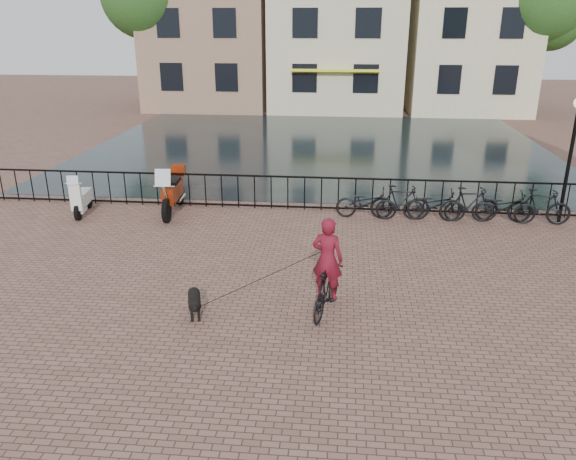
# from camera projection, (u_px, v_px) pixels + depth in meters

# --- Properties ---
(ground) EXTENTS (100.00, 100.00, 0.00)m
(ground) POSITION_uv_depth(u_px,v_px,m) (270.00, 360.00, 9.36)
(ground) COLOR brown
(ground) RESTS_ON ground
(canal_water) EXTENTS (20.00, 20.00, 0.00)m
(canal_water) POSITION_uv_depth(u_px,v_px,m) (319.00, 145.00, 25.49)
(canal_water) COLOR black
(canal_water) RESTS_ON ground
(railing) EXTENTS (20.00, 0.05, 1.02)m
(railing) POSITION_uv_depth(u_px,v_px,m) (305.00, 193.00, 16.64)
(railing) COLOR black
(railing) RESTS_ON ground
(canal_house_left) EXTENTS (7.50, 9.00, 12.80)m
(canal_house_left) POSITION_uv_depth(u_px,v_px,m) (213.00, 3.00, 35.78)
(canal_house_left) COLOR #8E6E52
(canal_house_left) RESTS_ON ground
(canal_house_mid) EXTENTS (8.00, 9.50, 11.80)m
(canal_house_mid) POSITION_uv_depth(u_px,v_px,m) (338.00, 11.00, 35.21)
(canal_house_mid) COLOR beige
(canal_house_mid) RESTS_ON ground
(tree_far_right) EXTENTS (4.76, 4.76, 8.76)m
(tree_far_right) POSITION_uv_depth(u_px,v_px,m) (545.00, 1.00, 31.20)
(tree_far_right) COLOR black
(tree_far_right) RESTS_ON ground
(lamp_post) EXTENTS (0.30, 0.30, 3.45)m
(lamp_post) POSITION_uv_depth(u_px,v_px,m) (573.00, 138.00, 14.95)
(lamp_post) COLOR black
(lamp_post) RESTS_ON ground
(cyclist) EXTENTS (0.87, 1.72, 2.27)m
(cyclist) POSITION_uv_depth(u_px,v_px,m) (327.00, 272.00, 10.58)
(cyclist) COLOR black
(cyclist) RESTS_ON ground
(dog) EXTENTS (0.50, 0.90, 0.58)m
(dog) POSITION_uv_depth(u_px,v_px,m) (195.00, 303.00, 10.63)
(dog) COLOR black
(dog) RESTS_ON ground
(motorcycle) EXTENTS (0.66, 2.25, 1.59)m
(motorcycle) POSITION_uv_depth(u_px,v_px,m) (172.00, 187.00, 16.27)
(motorcycle) COLOR maroon
(motorcycle) RESTS_ON ground
(scooter) EXTENTS (0.64, 1.49, 1.34)m
(scooter) POSITION_uv_depth(u_px,v_px,m) (81.00, 192.00, 16.22)
(scooter) COLOR silver
(scooter) RESTS_ON ground
(parked_bike_0) EXTENTS (1.76, 0.73, 0.90)m
(parked_bike_0) POSITION_uv_depth(u_px,v_px,m) (366.00, 203.00, 15.93)
(parked_bike_0) COLOR black
(parked_bike_0) RESTS_ON ground
(parked_bike_1) EXTENTS (1.67, 0.48, 1.00)m
(parked_bike_1) POSITION_uv_depth(u_px,v_px,m) (400.00, 202.00, 15.83)
(parked_bike_1) COLOR black
(parked_bike_1) RESTS_ON ground
(parked_bike_2) EXTENTS (1.74, 0.66, 0.90)m
(parked_bike_2) POSITION_uv_depth(u_px,v_px,m) (434.00, 205.00, 15.76)
(parked_bike_2) COLOR black
(parked_bike_2) RESTS_ON ground
(parked_bike_3) EXTENTS (1.71, 0.66, 1.00)m
(parked_bike_3) POSITION_uv_depth(u_px,v_px,m) (469.00, 204.00, 15.65)
(parked_bike_3) COLOR black
(parked_bike_3) RESTS_ON ground
(parked_bike_4) EXTENTS (1.75, 0.69, 0.90)m
(parked_bike_4) POSITION_uv_depth(u_px,v_px,m) (504.00, 207.00, 15.58)
(parked_bike_4) COLOR black
(parked_bike_4) RESTS_ON ground
(parked_bike_5) EXTENTS (1.70, 0.63, 1.00)m
(parked_bike_5) POSITION_uv_depth(u_px,v_px,m) (540.00, 206.00, 15.48)
(parked_bike_5) COLOR black
(parked_bike_5) RESTS_ON ground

